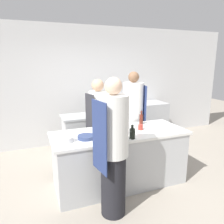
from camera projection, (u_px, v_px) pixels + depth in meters
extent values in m
plane|color=#A89E8E|center=(120.00, 182.00, 3.66)|extent=(16.00, 16.00, 0.00)
cube|color=silver|center=(85.00, 86.00, 5.27)|extent=(8.00, 0.06, 2.80)
cube|color=#B7BABC|center=(120.00, 159.00, 3.56)|extent=(2.07, 0.81, 0.85)
cube|color=white|center=(120.00, 133.00, 3.46)|extent=(2.15, 0.85, 0.04)
cube|color=#B7BABC|center=(101.00, 135.00, 4.75)|extent=(1.60, 0.54, 0.85)
cube|color=#B7BABC|center=(101.00, 115.00, 4.65)|extent=(1.66, 0.56, 0.04)
cube|color=#B7BABC|center=(146.00, 121.00, 5.66)|extent=(0.98, 0.67, 0.95)
cube|color=black|center=(152.00, 132.00, 5.41)|extent=(0.78, 0.01, 0.33)
cube|color=black|center=(153.00, 107.00, 5.26)|extent=(0.83, 0.01, 0.06)
cylinder|color=black|center=(113.00, 185.00, 2.84)|extent=(0.32, 0.32, 0.83)
cylinder|color=silver|center=(113.00, 126.00, 2.66)|extent=(0.38, 0.38, 0.77)
cube|color=navy|center=(99.00, 137.00, 2.59)|extent=(0.07, 0.36, 0.88)
sphere|color=beige|center=(113.00, 86.00, 2.55)|extent=(0.21, 0.21, 0.21)
cylinder|color=black|center=(132.00, 141.00, 4.41)|extent=(0.33, 0.33, 0.83)
cylinder|color=white|center=(133.00, 102.00, 4.23)|extent=(0.39, 0.39, 0.76)
cube|color=navy|center=(143.00, 107.00, 4.29)|extent=(0.07, 0.37, 0.87)
sphere|color=brown|center=(134.00, 77.00, 4.12)|extent=(0.21, 0.21, 0.21)
cylinder|color=black|center=(99.00, 146.00, 4.23)|extent=(0.29, 0.29, 0.77)
cylinder|color=white|center=(98.00, 109.00, 4.07)|extent=(0.34, 0.34, 0.68)
cube|color=#2D2D33|center=(90.00, 116.00, 3.99)|extent=(0.08, 0.32, 0.79)
sphere|color=tan|center=(98.00, 85.00, 3.96)|extent=(0.22, 0.22, 0.22)
cylinder|color=#5B2319|center=(141.00, 119.00, 3.88)|extent=(0.07, 0.07, 0.17)
cylinder|color=#5B2319|center=(141.00, 113.00, 3.85)|extent=(0.03, 0.03, 0.07)
cylinder|color=#19471E|center=(123.00, 123.00, 3.62)|extent=(0.08, 0.08, 0.20)
cylinder|color=#19471E|center=(123.00, 114.00, 3.59)|extent=(0.04, 0.04, 0.08)
cylinder|color=black|center=(132.00, 134.00, 3.15)|extent=(0.09, 0.09, 0.15)
cylinder|color=black|center=(132.00, 127.00, 3.12)|extent=(0.04, 0.04, 0.06)
cylinder|color=navy|center=(86.00, 137.00, 3.16)|extent=(0.25, 0.25, 0.05)
cylinder|color=white|center=(66.00, 139.00, 3.03)|extent=(0.21, 0.21, 0.08)
cylinder|color=#B2382D|center=(140.00, 127.00, 3.56)|extent=(0.08, 0.08, 0.09)
cylinder|color=#B7BABC|center=(100.00, 110.00, 4.60)|extent=(0.26, 0.26, 0.20)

